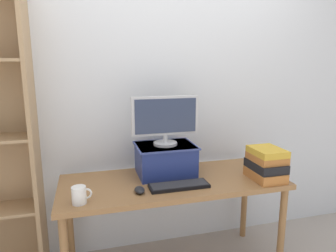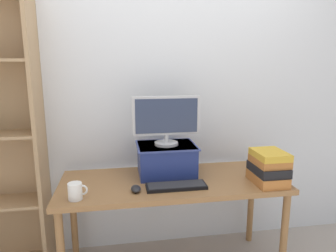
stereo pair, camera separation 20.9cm
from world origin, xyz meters
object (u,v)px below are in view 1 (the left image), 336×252
(riser_box, at_px, (165,159))
(computer_mouse, at_px, (140,190))
(computer_monitor, at_px, (165,119))
(book_stack, at_px, (266,164))
(keyboard, at_px, (179,186))
(coffee_mug, at_px, (79,195))
(desk, at_px, (173,190))

(riser_box, distance_m, computer_mouse, 0.39)
(computer_monitor, xyz_separation_m, computer_mouse, (-0.24, -0.28, -0.40))
(book_stack, bearing_deg, computer_monitor, 157.34)
(keyboard, bearing_deg, coffee_mug, -173.71)
(desk, relative_size, book_stack, 5.68)
(computer_monitor, distance_m, book_stack, 0.79)
(computer_mouse, relative_size, coffee_mug, 0.88)
(computer_monitor, relative_size, computer_mouse, 4.70)
(computer_monitor, bearing_deg, coffee_mug, -151.26)
(desk, bearing_deg, keyboard, -90.54)
(computer_monitor, bearing_deg, desk, -79.17)
(coffee_mug, bearing_deg, book_stack, 2.52)
(computer_mouse, xyz_separation_m, coffee_mug, (-0.37, -0.06, 0.03))
(computer_monitor, bearing_deg, book_stack, -22.66)
(computer_monitor, bearing_deg, riser_box, 90.00)
(computer_monitor, xyz_separation_m, keyboard, (0.02, -0.27, -0.41))
(keyboard, bearing_deg, computer_monitor, 94.78)
(desk, xyz_separation_m, computer_mouse, (-0.27, -0.16, 0.09))
(desk, height_order, computer_mouse, computer_mouse)
(computer_mouse, bearing_deg, desk, 30.15)
(riser_box, height_order, book_stack, riser_box)
(desk, bearing_deg, riser_box, 100.71)
(desk, relative_size, computer_mouse, 15.12)
(keyboard, height_order, book_stack, book_stack)
(desk, height_order, riser_box, riser_box)
(keyboard, xyz_separation_m, book_stack, (0.65, -0.01, 0.10))
(computer_monitor, relative_size, coffee_mug, 4.14)
(computer_monitor, height_order, keyboard, computer_monitor)
(keyboard, xyz_separation_m, computer_mouse, (-0.27, -0.01, 0.01))
(keyboard, distance_m, computer_mouse, 0.27)
(riser_box, height_order, coffee_mug, riser_box)
(keyboard, bearing_deg, book_stack, -1.20)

